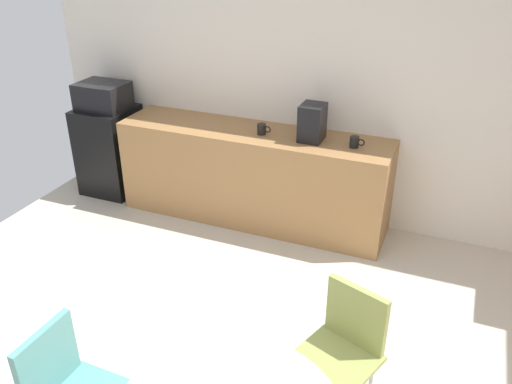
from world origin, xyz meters
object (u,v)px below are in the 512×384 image
object	(u,v)px
chair_olive	(345,340)
mug_green	(262,129)
mini_fridge	(110,150)
microwave	(103,96)
mug_white	(355,142)
coffee_maker	(312,122)
chair_teal	(65,383)

from	to	relation	value
chair_olive	mug_green	size ratio (longest dim) A/B	6.43
mini_fridge	microwave	size ratio (longest dim) A/B	1.90
mug_white	coffee_maker	xyz separation A→B (m)	(-0.39, 0.02, 0.11)
microwave	coffee_maker	xyz separation A→B (m)	(2.18, 0.00, 0.02)
mug_white	microwave	bearing A→B (deg)	179.47
microwave	mug_white	world-z (taller)	microwave
microwave	chair_teal	xyz separation A→B (m)	(1.73, -2.75, -0.52)
mini_fridge	mug_green	bearing A→B (deg)	-1.17
mini_fridge	coffee_maker	xyz separation A→B (m)	(2.18, 0.00, 0.60)
mug_green	coffee_maker	size ratio (longest dim) A/B	0.40
mini_fridge	coffee_maker	world-z (taller)	coffee_maker
chair_teal	mug_white	size ratio (longest dim) A/B	6.43
microwave	chair_teal	size ratio (longest dim) A/B	0.58
mini_fridge	microwave	xyz separation A→B (m)	(0.00, 0.00, 0.59)
mini_fridge	mug_green	distance (m)	1.80
coffee_maker	mini_fridge	bearing A→B (deg)	180.00
chair_olive	mug_white	size ratio (longest dim) A/B	6.43
chair_olive	mug_white	world-z (taller)	mug_white
mug_white	coffee_maker	world-z (taller)	coffee_maker
mini_fridge	coffee_maker	bearing A→B (deg)	0.00
coffee_maker	chair_teal	bearing A→B (deg)	-99.19
mug_white	mug_green	distance (m)	0.84
mug_green	chair_olive	bearing A→B (deg)	-56.11
microwave	coffee_maker	distance (m)	2.18
mug_white	mug_green	size ratio (longest dim) A/B	1.00
mug_white	mug_green	xyz separation A→B (m)	(-0.84, -0.01, 0.00)
chair_teal	coffee_maker	distance (m)	2.83
mini_fridge	mug_white	bearing A→B (deg)	-0.53
microwave	mug_green	size ratio (longest dim) A/B	3.72
mini_fridge	microwave	bearing A→B (deg)	0.00
microwave	mini_fridge	bearing A→B (deg)	0.00
microwave	mug_white	bearing A→B (deg)	-0.53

